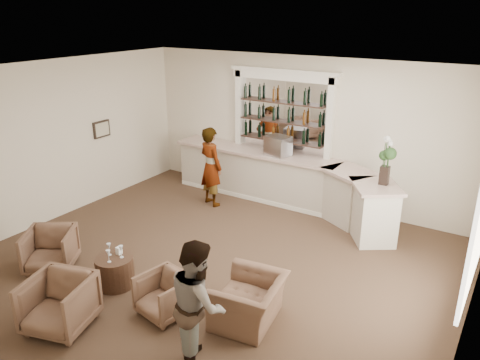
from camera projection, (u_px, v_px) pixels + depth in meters
The scene contains 19 objects.
ground at pixel (215, 263), 8.29m from camera, with size 8.00×8.00×0.00m, color #4D3526.
room_shell at pixel (244, 127), 7.95m from camera, with size 8.04×7.02×3.32m.
bar_counter at pixel (285, 181), 10.54m from camera, with size 5.72×1.80×1.14m.
back_bar_alcove at pixel (282, 112), 10.53m from camera, with size 2.64×0.25×3.00m.
cocktail_table at pixel (115, 271), 7.55m from camera, with size 0.62×0.62×0.50m, color #452A1E.
sommelier at pixel (211, 167), 10.48m from camera, with size 0.66×0.43×1.81m, color gray.
guest at pixel (198, 303), 5.73m from camera, with size 0.83×0.65×1.70m, color gray.
armchair_left at pixel (50, 250), 8.00m from camera, with size 0.78×0.80×0.73m, color brown.
armchair_center at pixel (59, 304), 6.49m from camera, with size 0.84×0.86×0.79m, color brown.
armchair_right at pixel (164, 295), 6.81m from camera, with size 0.68×0.70×0.64m, color brown.
armchair_far at pixel (249, 301), 6.65m from camera, with size 1.03×0.90×0.67m, color brown.
espresso_machine at pixel (278, 146), 10.40m from camera, with size 0.50×0.42×0.44m, color #AFAFB3.
flower_vase at pixel (386, 157), 8.60m from camera, with size 0.25×0.25×0.93m.
wine_glass_bar_left at pixel (265, 149), 10.60m from camera, with size 0.07×0.07×0.21m, color white, non-canonical shape.
wine_glass_bar_right at pixel (284, 153), 10.29m from camera, with size 0.07×0.07×0.21m, color white, non-canonical shape.
wine_glass_tbl_a at pixel (109, 249), 7.51m from camera, with size 0.07×0.07×0.21m, color white, non-canonical shape.
wine_glass_tbl_b at pixel (121, 252), 7.44m from camera, with size 0.07×0.07×0.21m, color white, non-canonical shape.
wine_glass_tbl_c at pixel (109, 256), 7.31m from camera, with size 0.07×0.07×0.21m, color white, non-canonical shape.
napkin_holder at pixel (119, 251), 7.57m from camera, with size 0.08×0.08×0.12m, color white.
Camera 1 is at (4.26, -5.89, 4.26)m, focal length 35.00 mm.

